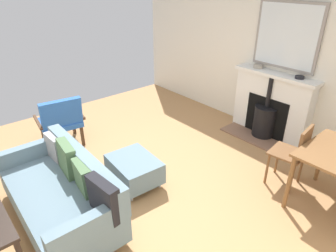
# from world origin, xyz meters

# --- Properties ---
(ground_plane) EXTENTS (5.59, 5.89, 0.01)m
(ground_plane) POSITION_xyz_m (0.00, 0.00, -0.00)
(ground_plane) COLOR #A87A4C
(wall_left) EXTENTS (0.12, 5.89, 2.67)m
(wall_left) POSITION_xyz_m (-2.79, 0.00, 1.34)
(wall_left) COLOR silver
(wall_left) RESTS_ON ground
(fireplace) EXTENTS (0.64, 1.39, 1.10)m
(fireplace) POSITION_xyz_m (-2.57, 0.39, 0.49)
(fireplace) COLOR brown
(fireplace) RESTS_ON ground
(mirror_over_mantel) EXTENTS (0.04, 1.04, 1.00)m
(mirror_over_mantel) POSITION_xyz_m (-2.70, 0.39, 1.65)
(mirror_over_mantel) COLOR gray
(mantel_bowl_near) EXTENTS (0.15, 0.15, 0.06)m
(mantel_bowl_near) POSITION_xyz_m (-2.61, 0.03, 1.13)
(mantel_bowl_near) COLOR #9E9384
(mantel_bowl_near) RESTS_ON fireplace
(mantel_bowl_far) EXTENTS (0.14, 0.14, 0.04)m
(mantel_bowl_far) POSITION_xyz_m (-2.61, 0.76, 1.12)
(mantel_bowl_far) COLOR black
(mantel_bowl_far) RESTS_ON fireplace
(sofa) EXTENTS (0.83, 1.72, 0.80)m
(sofa) POSITION_xyz_m (0.85, 0.02, 0.35)
(sofa) COLOR #B2B2B7
(sofa) RESTS_ON ground
(ottoman) EXTENTS (0.57, 0.71, 0.37)m
(ottoman) POSITION_xyz_m (-0.08, 0.03, 0.23)
(ottoman) COLOR #B2B2B7
(ottoman) RESTS_ON ground
(armchair_accent) EXTENTS (0.75, 0.68, 0.86)m
(armchair_accent) POSITION_xyz_m (0.24, -1.50, 0.48)
(armchair_accent) COLOR #4C3321
(armchair_accent) RESTS_ON ground
(dining_chair_near_fireplace) EXTENTS (0.45, 0.45, 0.87)m
(dining_chair_near_fireplace) POSITION_xyz_m (-1.58, 1.36, 0.52)
(dining_chair_near_fireplace) COLOR brown
(dining_chair_near_fireplace) RESTS_ON ground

